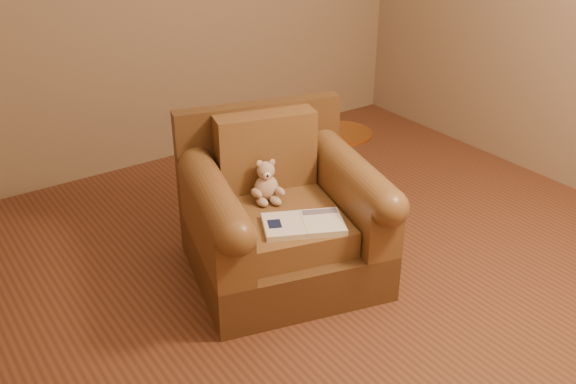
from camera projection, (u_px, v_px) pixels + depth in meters
floor at (337, 297)px, 3.14m from camera, size 4.00×4.00×0.00m
armchair at (280, 217)px, 3.22m from camera, size 1.07×1.04×0.80m
teddy_bear at (267, 185)px, 3.20m from camera, size 0.16×0.18×0.21m
guidebook at (303, 224)px, 2.98m from camera, size 0.43×0.36×0.03m
side_table at (340, 168)px, 3.83m from camera, size 0.36×0.36×0.50m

